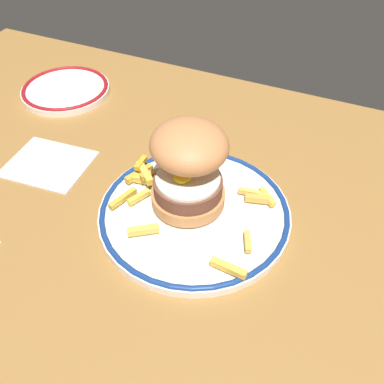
% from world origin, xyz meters
% --- Properties ---
extents(ground_plane, '(1.36, 0.80, 0.04)m').
position_xyz_m(ground_plane, '(0.00, 0.00, -0.02)').
color(ground_plane, olive).
extents(dinner_plate, '(0.27, 0.27, 0.02)m').
position_xyz_m(dinner_plate, '(-0.00, 0.02, 0.01)').
color(dinner_plate, white).
rests_on(dinner_plate, ground_plane).
extents(burger, '(0.15, 0.15, 0.12)m').
position_xyz_m(burger, '(-0.02, 0.03, 0.07)').
color(burger, '#B97943').
rests_on(burger, dinner_plate).
extents(fries_pile, '(0.22, 0.19, 0.02)m').
position_xyz_m(fries_pile, '(-0.03, 0.03, 0.02)').
color(fries_pile, gold).
rests_on(fries_pile, dinner_plate).
extents(side_plate, '(0.17, 0.17, 0.02)m').
position_xyz_m(side_plate, '(-0.36, 0.21, 0.01)').
color(side_plate, white).
rests_on(side_plate, ground_plane).
extents(napkin, '(0.13, 0.12, 0.00)m').
position_xyz_m(napkin, '(-0.26, 0.02, 0.00)').
color(napkin, silver).
rests_on(napkin, ground_plane).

